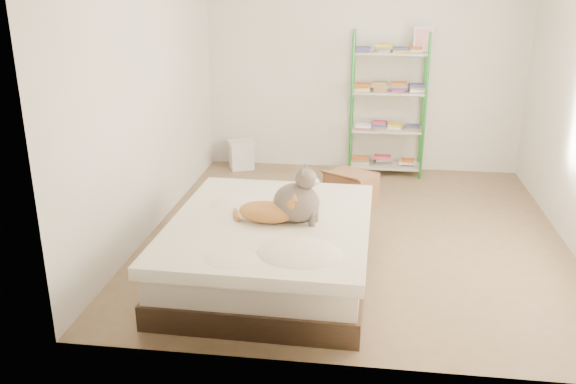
% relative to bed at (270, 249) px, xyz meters
% --- Properties ---
extents(room, '(3.81, 4.21, 2.61)m').
position_rel_bed_xyz_m(room, '(0.64, 0.99, 1.06)').
color(room, '#907453').
rests_on(room, ground).
extents(bed, '(1.57, 1.95, 0.49)m').
position_rel_bed_xyz_m(bed, '(0.00, 0.00, 0.00)').
color(bed, '#503521').
rests_on(bed, ground).
extents(orange_cat, '(0.54, 0.34, 0.21)m').
position_rel_bed_xyz_m(orange_cat, '(-0.02, -0.04, 0.35)').
color(orange_cat, '#C67437').
rests_on(orange_cat, bed).
extents(grey_cat, '(0.45, 0.40, 0.44)m').
position_rel_bed_xyz_m(grey_cat, '(0.20, 0.00, 0.47)').
color(grey_cat, '#645852').
rests_on(grey_cat, bed).
extents(shelf_unit, '(0.91, 0.36, 1.74)m').
position_rel_bed_xyz_m(shelf_unit, '(0.95, 2.87, 0.61)').
color(shelf_unit, green).
rests_on(shelf_unit, ground).
extents(cardboard_box, '(0.60, 0.63, 0.38)m').
position_rel_bed_xyz_m(cardboard_box, '(0.58, 1.79, -0.08)').
color(cardboard_box, '#A0704B').
rests_on(cardboard_box, ground).
extents(white_bin, '(0.39, 0.37, 0.35)m').
position_rel_bed_xyz_m(white_bin, '(-0.82, 2.84, -0.07)').
color(white_bin, white).
rests_on(white_bin, ground).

